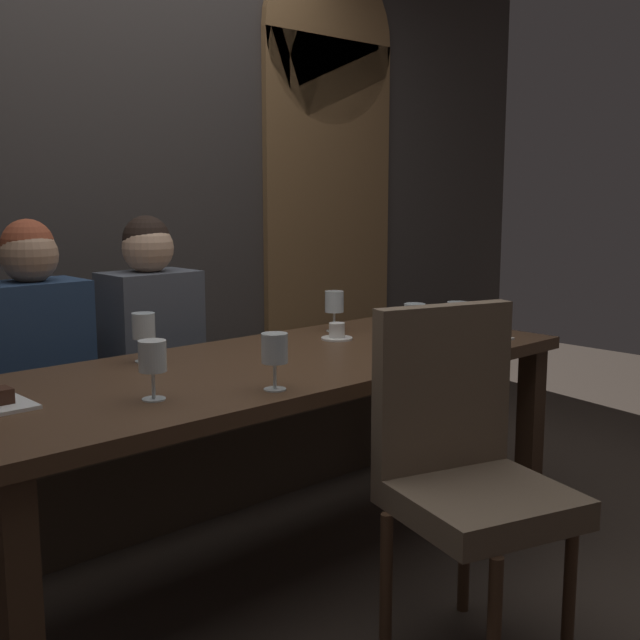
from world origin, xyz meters
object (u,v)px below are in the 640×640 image
diner_redhead (34,332)px  banquette_bench (165,457)px  espresso_cup (337,333)px  wine_glass_end_right (334,303)px  chair_near_side (464,458)px  diner_bearded (150,317)px  wine_glass_far_left (275,350)px  wine_glass_center_front (153,359)px  wine_glass_center_back (457,315)px  wine_glass_far_right (415,318)px  dining_table (273,386)px  wine_glass_near_right (144,327)px

diner_redhead → banquette_bench: bearing=-1.8°
espresso_cup → wine_glass_end_right: bearing=49.3°
chair_near_side → diner_bearded: (-0.13, 1.44, 0.25)m
wine_glass_far_left → wine_glass_center_front: 0.34m
diner_bearded → banquette_bench: bearing=-21.8°
banquette_bench → espresso_cup: 0.89m
wine_glass_end_right → diner_redhead: bearing=156.9°
wine_glass_center_front → banquette_bench: bearing=57.2°
wine_glass_center_back → wine_glass_far_right: same height
diner_bearded → wine_glass_far_right: (0.54, -0.90, 0.04)m
wine_glass_far_right → espresso_cup: size_ratio=1.37×
wine_glass_center_back → dining_table: bearing=157.6°
dining_table → banquette_bench: dining_table is taller
diner_bearded → wine_glass_near_right: diner_bearded is taller
diner_bearded → espresso_cup: 0.75m
diner_bearded → wine_glass_center_back: diner_bearded is taller
dining_table → chair_near_side: chair_near_side is taller
diner_bearded → wine_glass_end_right: size_ratio=4.62×
wine_glass_center_back → wine_glass_far_left: size_ratio=1.00×
diner_bearded → wine_glass_end_right: (0.58, -0.45, 0.05)m
diner_redhead → wine_glass_near_right: 0.48m
chair_near_side → espresso_cup: chair_near_side is taller
dining_table → wine_glass_center_back: size_ratio=13.41×
wine_glass_far_right → wine_glass_center_front: size_ratio=1.00×
wine_glass_far_right → wine_glass_far_left: same height
diner_bearded → espresso_cup: diner_bearded is taller
diner_redhead → wine_glass_far_right: size_ratio=4.61×
diner_redhead → wine_glass_center_back: (1.16, -0.98, 0.05)m
wine_glass_end_right → banquette_bench: bearing=141.3°
dining_table → wine_glass_far_left: wine_glass_far_left is taller
wine_glass_far_left → wine_glass_far_right: bearing=9.4°
wine_glass_far_right → wine_glass_near_right: (-0.83, 0.46, 0.00)m
wine_glass_far_left → wine_glass_center_front: bearing=155.8°
banquette_bench → wine_glass_center_back: 1.32m
diner_redhead → wine_glass_near_right: size_ratio=4.61×
dining_table → wine_glass_far_left: size_ratio=13.41×
espresso_cup → diner_bearded: bearing=128.4°
diner_redhead → wine_glass_center_front: bearing=-93.4°
wine_glass_far_left → espresso_cup: (0.68, 0.45, -0.09)m
diner_bearded → dining_table: bearing=-87.0°
diner_redhead → wine_glass_center_front: 0.89m
dining_table → espresso_cup: bearing=17.2°
dining_table → wine_glass_center_front: 0.62m
diner_redhead → wine_glass_far_right: (1.01, -0.90, 0.05)m
banquette_bench → wine_glass_center_front: bearing=-122.8°
wine_glass_far_left → espresso_cup: wine_glass_far_left is taller
chair_near_side → diner_redhead: diner_redhead is taller
wine_glass_far_left → diner_bearded: bearing=78.2°
wine_glass_far_left → wine_glass_center_front: (-0.31, 0.14, -0.00)m
diner_redhead → wine_glass_center_back: 1.52m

